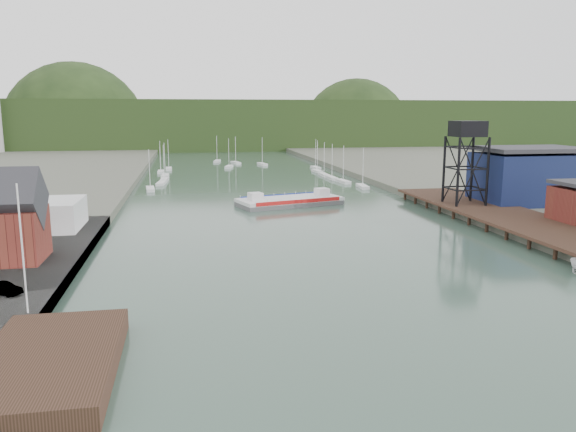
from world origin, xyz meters
name	(u,v)px	position (x,y,z in m)	size (l,w,h in m)	color
ground	(408,347)	(0.00, 0.00, 0.00)	(600.00, 600.00, 0.00)	#2B4339
west_stage	(49,364)	(-29.00, 0.00, 0.90)	(10.00, 18.00, 1.80)	black
east_pier	(510,216)	(37.00, 45.00, 1.90)	(14.00, 70.00, 2.45)	black
white_shed	(21,215)	(-44.00, 50.00, 3.85)	(18.00, 12.00, 4.50)	silver
flagpole	(22,250)	(-33.00, 10.00, 7.60)	(0.16, 0.16, 12.00)	silver
lift_tower	(467,134)	(35.00, 58.00, 15.65)	(6.50, 6.50, 16.00)	black
blue_shed	(529,176)	(50.00, 60.00, 7.06)	(20.50, 14.50, 11.30)	#0C1436
marina_sailboats	(244,173)	(0.08, 138.46, 0.35)	(57.71, 92.65, 0.90)	silver
distant_hills	(209,128)	(-3.98, 301.35, 10.38)	(500.00, 120.00, 80.00)	black
chain_ferry	(290,201)	(3.48, 75.05, 0.92)	(23.79, 14.64, 3.20)	#545457
car_west_b	(4,289)	(-36.76, 15.99, 2.23)	(1.33, 3.82, 1.26)	#999999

